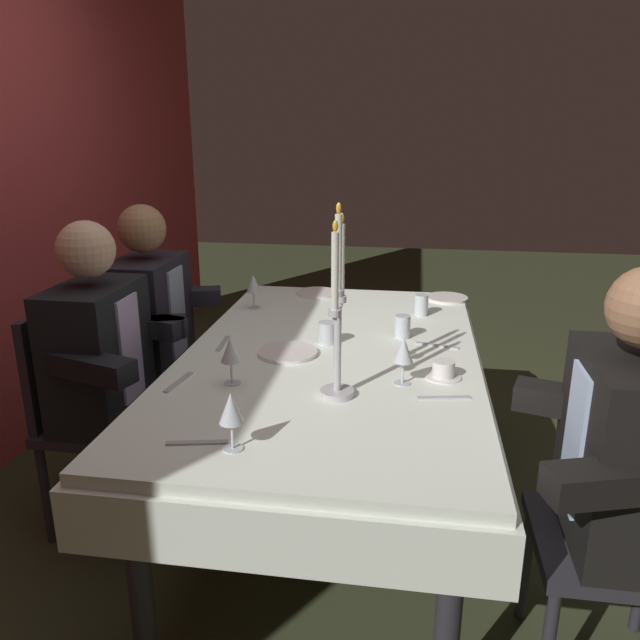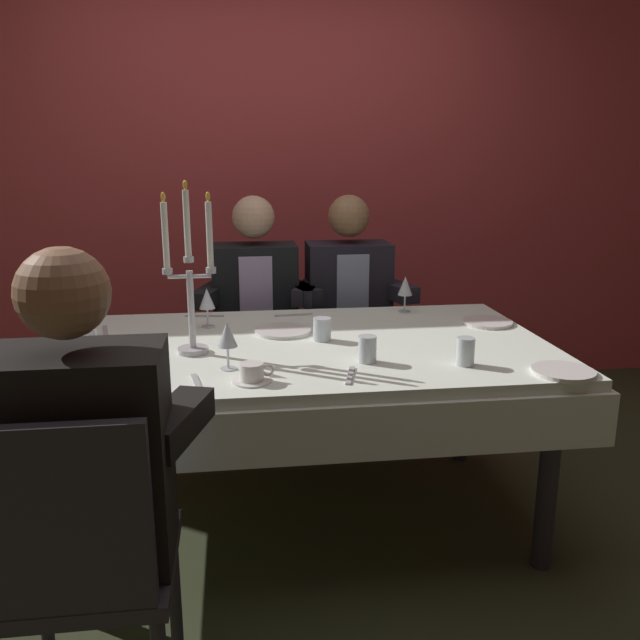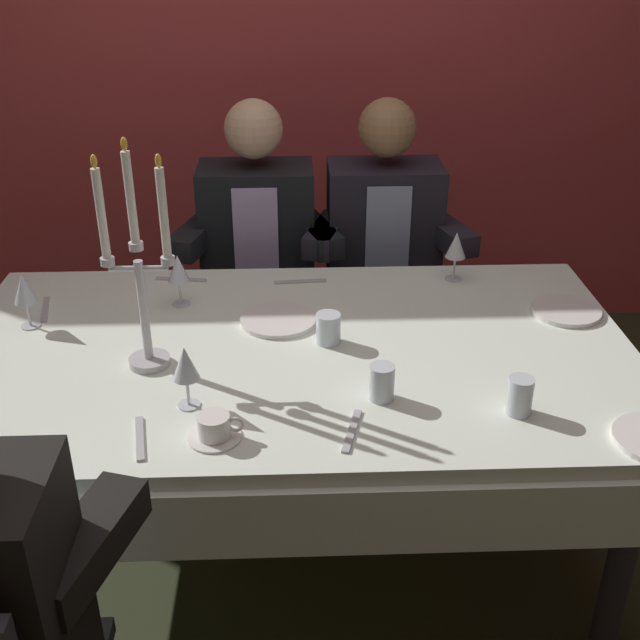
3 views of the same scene
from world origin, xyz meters
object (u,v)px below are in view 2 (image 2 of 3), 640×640
dining_table (298,373)px  seated_diner_0 (79,458)px  seated_diner_1 (255,296)px  seated_diner_2 (348,294)px  dinner_plate_1 (563,372)px  coffee_cup_0 (252,374)px  water_tumbler_0 (367,349)px  water_tumbler_2 (465,351)px  wine_glass_1 (227,335)px  wine_glass_3 (405,287)px  dinner_plate_2 (283,331)px  dinner_plate_0 (487,322)px  wine_glass_2 (94,310)px  water_tumbler_1 (322,329)px  wine_glass_0 (207,300)px  candelabra (190,284)px

dining_table → seated_diner_0: 1.08m
seated_diner_1 → seated_diner_2: bearing=0.0°
dinner_plate_1 → coffee_cup_0: size_ratio=1.54×
coffee_cup_0 → water_tumbler_0: bearing=20.6°
water_tumbler_0 → seated_diner_2: bearing=83.4°
coffee_cup_0 → seated_diner_2: (0.53, 1.30, -0.03)m
dinner_plate_1 → water_tumbler_2: 0.32m
wine_glass_1 → wine_glass_3: 1.07m
dinner_plate_2 → water_tumbler_2: water_tumbler_2 is taller
dining_table → dinner_plate_0: 0.85m
dinner_plate_1 → wine_glass_1: 1.11m
dinner_plate_2 → wine_glass_3: (0.57, 0.28, 0.11)m
wine_glass_2 → water_tumbler_1: (0.86, -0.13, -0.07)m
dinner_plate_1 → coffee_cup_0: (-1.01, 0.05, 0.02)m
wine_glass_3 → water_tumbler_1: (-0.43, -0.41, -0.07)m
dining_table → water_tumbler_0: bearing=-50.7°
water_tumbler_0 → wine_glass_1: bearing=-178.4°
dinner_plate_1 → water_tumbler_2: (-0.29, 0.13, 0.04)m
dining_table → seated_diner_0: (-0.61, -0.89, 0.11)m
wine_glass_1 → seated_diner_1: (0.13, 1.16, -0.12)m
dinner_plate_0 → wine_glass_2: 1.59m
dining_table → water_tumbler_1: size_ratio=22.02×
coffee_cup_0 → dinner_plate_2: bearing=76.2°
water_tumbler_0 → dinner_plate_0: bearing=36.2°
wine_glass_2 → water_tumbler_2: (1.30, -0.50, -0.07)m
water_tumbler_0 → water_tumbler_2: bearing=-13.1°
dinner_plate_2 → wine_glass_2: (-0.72, -0.00, 0.11)m
dinner_plate_2 → water_tumbler_2: 0.77m
dinner_plate_0 → wine_glass_0: wine_glass_0 is taller
dinner_plate_2 → seated_diner_1: size_ratio=0.18×
wine_glass_1 → coffee_cup_0: 0.18m
dining_table → candelabra: (-0.38, -0.07, 0.37)m
wine_glass_3 → coffee_cup_0: wine_glass_3 is taller
dinner_plate_0 → water_tumbler_1: size_ratio=2.39×
seated_diner_0 → wine_glass_1: bearing=60.1°
dinner_plate_2 → seated_diner_0: bearing=-118.5°
candelabra → wine_glass_1: 0.28m
water_tumbler_2 → seated_diner_0: 1.27m
water_tumbler_1 → coffee_cup_0: 0.52m
water_tumbler_2 → seated_diner_1: (-0.67, 1.22, -0.05)m
dinner_plate_0 → wine_glass_0: bearing=174.9°
water_tumbler_0 → seated_diner_1: 1.20m
wine_glass_2 → wine_glass_3: size_ratio=1.00×
water_tumbler_1 → wine_glass_1: bearing=-139.5°
wine_glass_0 → seated_diner_1: (0.22, 0.60, -0.12)m
water_tumbler_1 → seated_diner_1: size_ratio=0.07×
candelabra → water_tumbler_0: (0.60, -0.19, -0.21)m
dining_table → candelabra: size_ratio=3.17×
water_tumbler_1 → coffee_cup_0: bearing=-122.5°
dinner_plate_1 → water_tumbler_2: water_tumbler_2 is taller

